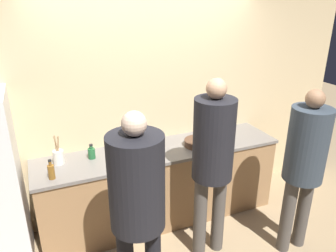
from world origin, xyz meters
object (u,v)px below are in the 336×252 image
Objects in this scene: person_center at (213,154)px; bottle_green at (92,153)px; utensil_crock at (59,157)px; person_right at (305,159)px; bottle_amber at (51,171)px; fruit_bowl at (198,142)px; cup_red at (226,136)px; person_left at (137,197)px.

bottle_green is at bearing 141.55° from person_center.
person_right is at bearing -26.71° from utensil_crock.
person_center reaches higher than bottle_amber.
fruit_bowl is 1.00× the size of utensil_crock.
bottle_green is 1.54m from cup_red.
person_left is 1.73m from cup_red.
person_left is 1.03× the size of person_right.
person_right reaches higher than bottle_green.
fruit_bowl is 0.38m from cup_red.
fruit_bowl is 1.92× the size of bottle_green.
bottle_green is at bearing -1.78° from utensil_crock.
person_right reaches higher than utensil_crock.
person_right is 10.89× the size of bottle_green.
utensil_crock is 0.29m from bottle_amber.
bottle_amber is (-0.09, -0.27, -0.00)m from utensil_crock.
utensil_crock is at bearing 148.88° from person_center.
cup_red is at bearing 106.53° from person_right.
person_left is at bearing -68.28° from utensil_crock.
person_center is 1.07× the size of person_right.
person_right is at bearing 2.24° from person_left.
person_center is 0.66m from fruit_bowl.
fruit_bowl is at bearing -6.45° from utensil_crock.
bottle_green is at bearing 32.46° from bottle_amber.
utensil_crock is at bearing 153.29° from person_right.
cup_red is (1.53, -0.13, -0.02)m from bottle_green.
person_center is at bearing -38.45° from bottle_green.
person_right is 5.68× the size of fruit_bowl.
person_right is at bearing -73.47° from cup_red.
person_right is 2.39m from utensil_crock.
person_left is at bearing -136.40° from fruit_bowl.
person_center is 1.52m from utensil_crock.
person_left is 1.42m from fruit_bowl.
person_center is 6.06× the size of utensil_crock.
person_left reaches higher than bottle_green.
cup_red is (-0.28, 0.93, -0.09)m from person_right.
utensil_crock is 3.33× the size of cup_red.
utensil_crock is (-1.47, 0.17, 0.04)m from fruit_bowl.
utensil_crock is at bearing 71.53° from bottle_amber.
bottle_amber is at bearing -176.07° from fruit_bowl.
bottle_amber is at bearing 159.87° from person_center.
fruit_bowl is at bearing 3.93° from bottle_amber.
person_right is 8.74× the size of bottle_amber.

